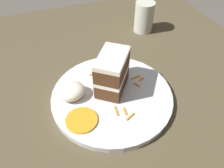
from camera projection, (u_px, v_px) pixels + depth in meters
name	position (u px, v px, depth m)	size (l,w,h in m)	color
ground_plane	(111.00, 96.00, 0.60)	(6.00, 6.00, 0.00)	#4C4742
dining_table	(111.00, 92.00, 0.59)	(0.98, 1.03, 0.03)	#4C422D
plate	(112.00, 96.00, 0.55)	(0.30, 0.30, 0.02)	silver
cake_slice	(112.00, 73.00, 0.52)	(0.11, 0.12, 0.10)	#4C2D19
cream_dollop	(71.00, 91.00, 0.52)	(0.07, 0.06, 0.04)	white
orange_garnish	(82.00, 120.00, 0.48)	(0.07, 0.07, 0.00)	orange
carrot_shreds_scatter	(126.00, 91.00, 0.55)	(0.13, 0.19, 0.00)	orange
drinking_glass	(144.00, 19.00, 0.75)	(0.07, 0.07, 0.10)	beige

